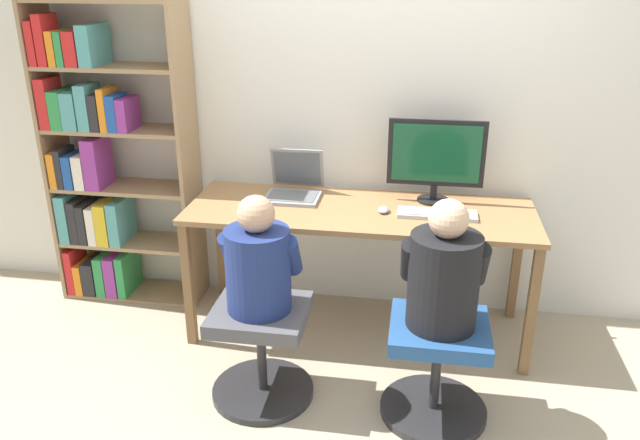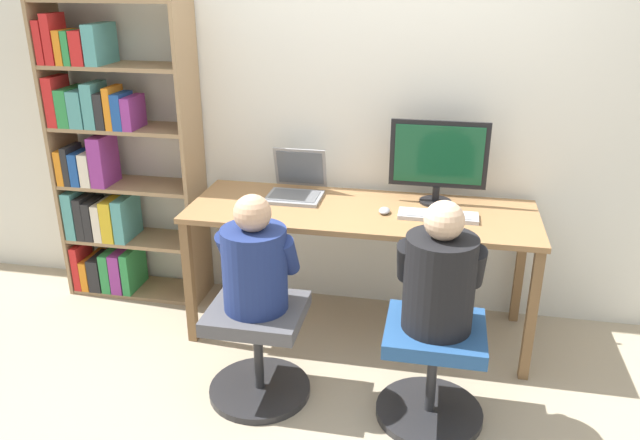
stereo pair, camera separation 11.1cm
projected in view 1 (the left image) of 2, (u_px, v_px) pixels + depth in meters
name	position (u px, v px, depth m)	size (l,w,h in m)	color
ground_plane	(350.00, 361.00, 3.45)	(14.00, 14.00, 0.00)	tan
wall_back	(369.00, 100.00, 3.65)	(10.00, 0.05, 2.60)	silver
desk	(360.00, 221.00, 3.50)	(1.93, 0.68, 0.77)	olive
desktop_monitor	(436.00, 158.00, 3.49)	(0.54, 0.18, 0.48)	black
laptop	(294.00, 187.00, 3.64)	(0.31, 0.33, 0.27)	gray
keyboard	(437.00, 214.00, 3.37)	(0.42, 0.15, 0.03)	#B2B2B7
computer_mouse_by_keyboard	(384.00, 210.00, 3.42)	(0.06, 0.09, 0.03)	#99999E
office_chair_left	(437.00, 365.00, 2.95)	(0.51, 0.51, 0.50)	#262628
office_chair_right	(261.00, 347.00, 3.08)	(0.51, 0.51, 0.50)	#262628
person_at_monitor	(444.00, 274.00, 2.77)	(0.39, 0.32, 0.61)	black
person_at_laptop	(258.00, 263.00, 2.91)	(0.38, 0.31, 0.57)	navy
bookshelf	(102.00, 166.00, 3.84)	(0.90, 0.32, 1.87)	#997A56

